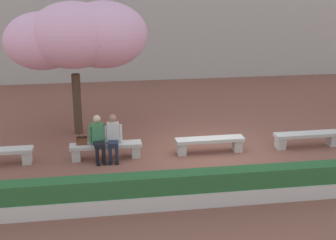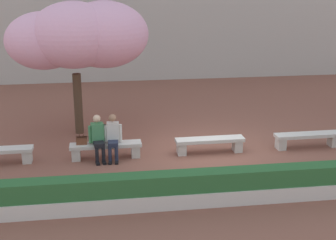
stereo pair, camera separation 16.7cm
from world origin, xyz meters
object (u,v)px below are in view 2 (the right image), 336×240
at_px(stone_bench_center, 210,143).
at_px(handbag, 82,140).
at_px(stone_bench_near_east, 308,138).
at_px(stone_bench_near_west, 106,148).
at_px(person_seated_left, 98,136).
at_px(person_seated_right, 113,135).
at_px(cherry_tree_main, 80,36).

relative_size(stone_bench_center, handbag, 5.98).
xyz_separation_m(stone_bench_center, stone_bench_near_east, (3.02, 0.00, 0.00)).
distance_m(stone_bench_near_west, stone_bench_center, 3.02).
height_order(stone_bench_center, person_seated_left, person_seated_left).
height_order(stone_bench_near_east, person_seated_right, person_seated_right).
relative_size(stone_bench_near_west, cherry_tree_main, 0.45).
distance_m(stone_bench_near_west, stone_bench_near_east, 6.05).
height_order(stone_bench_center, person_seated_right, person_seated_right).
distance_m(stone_bench_near_east, person_seated_right, 5.85).
relative_size(person_seated_right, handbag, 3.81).
bearing_deg(stone_bench_center, stone_bench_near_east, 0.00).
relative_size(person_seated_right, cherry_tree_main, 0.29).
bearing_deg(handbag, stone_bench_center, -0.38).
bearing_deg(person_seated_left, person_seated_right, -0.08).
distance_m(stone_bench_near_west, person_seated_left, 0.44).
distance_m(person_seated_right, handbag, 0.89).
height_order(stone_bench_near_west, person_seated_right, person_seated_right).
bearing_deg(stone_bench_center, stone_bench_near_west, 180.00).
height_order(stone_bench_near_east, handbag, handbag).
bearing_deg(person_seated_right, handbag, 174.93).
bearing_deg(person_seated_left, cherry_tree_main, 100.01).
distance_m(person_seated_left, person_seated_right, 0.42).
bearing_deg(stone_bench_near_west, stone_bench_center, 0.00).
relative_size(stone_bench_center, cherry_tree_main, 0.45).
xyz_separation_m(stone_bench_center, person_seated_right, (-2.81, -0.05, 0.39)).
relative_size(person_seated_left, handbag, 3.81).
height_order(person_seated_left, handbag, person_seated_left).
bearing_deg(stone_bench_center, cherry_tree_main, 145.54).
relative_size(stone_bench_center, person_seated_right, 1.57).
relative_size(stone_bench_near_east, handbag, 5.98).
height_order(stone_bench_near_west, cherry_tree_main, cherry_tree_main).
relative_size(person_seated_left, person_seated_right, 1.00).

